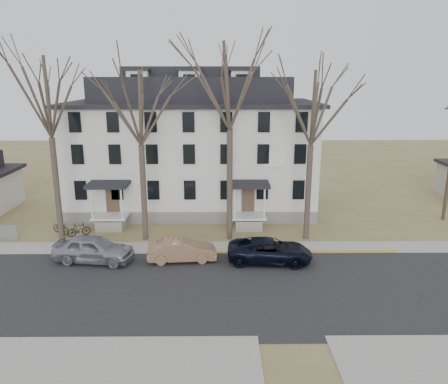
{
  "coord_description": "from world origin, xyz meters",
  "views": [
    {
      "loc": [
        0.35,
        -19.62,
        11.24
      ],
      "look_at": [
        0.6,
        9.0,
        3.68
      ],
      "focal_mm": 35.0,
      "sensor_mm": 36.0,
      "label": 1
    }
  ],
  "objects_px": {
    "tree_far_left": "(47,91)",
    "car_tan": "(182,251)",
    "boarding_house": "(193,147)",
    "car_silver": "(94,249)",
    "tree_mid_right": "(313,102)",
    "tree_center": "(230,79)",
    "bicycle_right": "(79,230)",
    "car_navy": "(270,251)",
    "bicycle_left": "(61,228)",
    "tree_mid_left": "(139,103)"
  },
  "relations": [
    {
      "from": "tree_far_left",
      "to": "car_tan",
      "type": "height_order",
      "value": "tree_far_left"
    },
    {
      "from": "boarding_house",
      "to": "car_silver",
      "type": "distance_m",
      "value": 14.11
    },
    {
      "from": "tree_far_left",
      "to": "tree_mid_right",
      "type": "bearing_deg",
      "value": 0.0
    },
    {
      "from": "tree_center",
      "to": "tree_mid_right",
      "type": "xyz_separation_m",
      "value": [
        5.5,
        0.0,
        -1.48
      ]
    },
    {
      "from": "car_tan",
      "to": "boarding_house",
      "type": "bearing_deg",
      "value": -5.64
    },
    {
      "from": "car_silver",
      "to": "car_tan",
      "type": "distance_m",
      "value": 5.5
    },
    {
      "from": "car_tan",
      "to": "bicycle_right",
      "type": "relative_size",
      "value": 2.6
    },
    {
      "from": "tree_far_left",
      "to": "car_tan",
      "type": "relative_size",
      "value": 3.2
    },
    {
      "from": "car_silver",
      "to": "car_navy",
      "type": "relative_size",
      "value": 0.94
    },
    {
      "from": "car_silver",
      "to": "car_navy",
      "type": "bearing_deg",
      "value": -82.72
    },
    {
      "from": "tree_center",
      "to": "tree_mid_right",
      "type": "distance_m",
      "value": 5.7
    },
    {
      "from": "tree_far_left",
      "to": "tree_mid_right",
      "type": "height_order",
      "value": "tree_far_left"
    },
    {
      "from": "boarding_house",
      "to": "bicycle_right",
      "type": "height_order",
      "value": "boarding_house"
    },
    {
      "from": "car_silver",
      "to": "tree_far_left",
      "type": "bearing_deg",
      "value": 48.55
    },
    {
      "from": "boarding_house",
      "to": "car_navy",
      "type": "bearing_deg",
      "value": -66.08
    },
    {
      "from": "car_silver",
      "to": "bicycle_left",
      "type": "distance_m",
      "value": 6.34
    },
    {
      "from": "tree_mid_left",
      "to": "tree_center",
      "type": "xyz_separation_m",
      "value": [
        6.0,
        0.0,
        1.48
      ]
    },
    {
      "from": "tree_far_left",
      "to": "bicycle_left",
      "type": "bearing_deg",
      "value": 110.66
    },
    {
      "from": "boarding_house",
      "to": "tree_center",
      "type": "bearing_deg",
      "value": -69.8
    },
    {
      "from": "car_navy",
      "to": "car_tan",
      "type": "bearing_deg",
      "value": 92.82
    },
    {
      "from": "tree_mid_left",
      "to": "car_navy",
      "type": "height_order",
      "value": "tree_mid_left"
    },
    {
      "from": "tree_far_left",
      "to": "bicycle_left",
      "type": "xyz_separation_m",
      "value": [
        -0.39,
        1.05,
        -9.87
      ]
    },
    {
      "from": "boarding_house",
      "to": "tree_far_left",
      "type": "xyz_separation_m",
      "value": [
        -9.0,
        -8.15,
        4.96
      ]
    },
    {
      "from": "bicycle_right",
      "to": "car_tan",
      "type": "bearing_deg",
      "value": -145.71
    },
    {
      "from": "tree_center",
      "to": "car_tan",
      "type": "relative_size",
      "value": 3.43
    },
    {
      "from": "bicycle_left",
      "to": "tree_center",
      "type": "bearing_deg",
      "value": -60.37
    },
    {
      "from": "tree_mid_right",
      "to": "tree_center",
      "type": "bearing_deg",
      "value": 180.0
    },
    {
      "from": "boarding_house",
      "to": "car_silver",
      "type": "xyz_separation_m",
      "value": [
        -5.57,
        -12.15,
        -4.54
      ]
    },
    {
      "from": "tree_mid_left",
      "to": "bicycle_left",
      "type": "bearing_deg",
      "value": 170.7
    },
    {
      "from": "boarding_house",
      "to": "car_tan",
      "type": "relative_size",
      "value": 4.85
    },
    {
      "from": "tree_far_left",
      "to": "car_tan",
      "type": "xyz_separation_m",
      "value": [
        8.93,
        -3.91,
        -9.64
      ]
    },
    {
      "from": "tree_mid_right",
      "to": "bicycle_right",
      "type": "height_order",
      "value": "tree_mid_right"
    },
    {
      "from": "car_tan",
      "to": "car_navy",
      "type": "distance_m",
      "value": 5.5
    },
    {
      "from": "tree_center",
      "to": "boarding_house",
      "type": "bearing_deg",
      "value": 110.2
    },
    {
      "from": "car_tan",
      "to": "car_navy",
      "type": "bearing_deg",
      "value": -97.3
    },
    {
      "from": "car_navy",
      "to": "bicycle_left",
      "type": "height_order",
      "value": "car_navy"
    },
    {
      "from": "tree_far_left",
      "to": "tree_center",
      "type": "bearing_deg",
      "value": 0.0
    },
    {
      "from": "tree_center",
      "to": "car_tan",
      "type": "height_order",
      "value": "tree_center"
    },
    {
      "from": "car_tan",
      "to": "tree_center",
      "type": "bearing_deg",
      "value": -43.44
    },
    {
      "from": "boarding_house",
      "to": "tree_center",
      "type": "xyz_separation_m",
      "value": [
        3.0,
        -8.15,
        5.71
      ]
    },
    {
      "from": "tree_center",
      "to": "car_tan",
      "type": "distance_m",
      "value": 11.51
    },
    {
      "from": "tree_mid_right",
      "to": "car_navy",
      "type": "xyz_separation_m",
      "value": [
        -3.07,
        -4.1,
        -8.87
      ]
    },
    {
      "from": "tree_center",
      "to": "car_navy",
      "type": "distance_m",
      "value": 11.4
    },
    {
      "from": "tree_mid_right",
      "to": "car_navy",
      "type": "height_order",
      "value": "tree_mid_right"
    },
    {
      "from": "tree_mid_left",
      "to": "car_silver",
      "type": "bearing_deg",
      "value": -122.74
    },
    {
      "from": "car_silver",
      "to": "bicycle_right",
      "type": "relative_size",
      "value": 3.0
    },
    {
      "from": "tree_center",
      "to": "car_silver",
      "type": "relative_size",
      "value": 2.97
    },
    {
      "from": "tree_center",
      "to": "bicycle_right",
      "type": "height_order",
      "value": "tree_center"
    },
    {
      "from": "tree_far_left",
      "to": "tree_mid_right",
      "type": "relative_size",
      "value": 1.08
    },
    {
      "from": "tree_far_left",
      "to": "tree_mid_right",
      "type": "distance_m",
      "value": 17.52
    }
  ]
}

